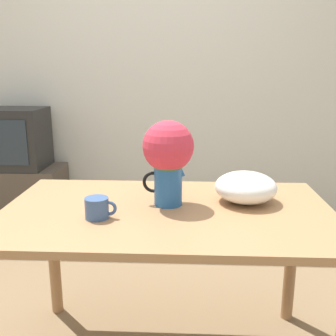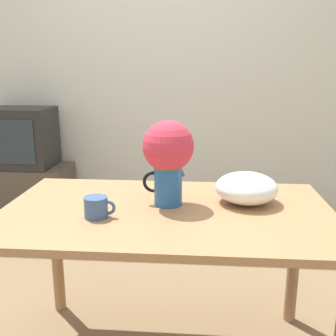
{
  "view_description": "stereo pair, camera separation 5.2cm",
  "coord_description": "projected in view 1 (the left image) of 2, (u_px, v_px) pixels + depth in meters",
  "views": [
    {
      "loc": [
        0.27,
        -1.61,
        1.3
      ],
      "look_at": [
        0.2,
        -0.03,
        0.9
      ],
      "focal_mm": 42.0,
      "sensor_mm": 36.0,
      "label": 1
    },
    {
      "loc": [
        0.33,
        -1.61,
        1.3
      ],
      "look_at": [
        0.2,
        -0.03,
        0.9
      ],
      "focal_mm": 42.0,
      "sensor_mm": 36.0,
      "label": 2
    }
  ],
  "objects": [
    {
      "name": "wall_back",
      "position": [
        154.0,
        68.0,
        3.2
      ],
      "size": [
        8.0,
        0.05,
        2.6
      ],
      "color": "silver",
      "rests_on": "ground_plane"
    },
    {
      "name": "table",
      "position": [
        167.0,
        231.0,
        1.65
      ],
      "size": [
        1.37,
        0.82,
        0.74
      ],
      "color": "#A3754C",
      "rests_on": "ground_plane"
    },
    {
      "name": "flower_vase",
      "position": [
        168.0,
        155.0,
        1.63
      ],
      "size": [
        0.22,
        0.21,
        0.36
      ],
      "color": "#235B9E",
      "rests_on": "table"
    },
    {
      "name": "coffee_mug",
      "position": [
        98.0,
        208.0,
        1.51
      ],
      "size": [
        0.12,
        0.09,
        0.08
      ],
      "color": "#385689",
      "rests_on": "table"
    },
    {
      "name": "white_bowl",
      "position": [
        246.0,
        187.0,
        1.7
      ],
      "size": [
        0.27,
        0.27,
        0.13
      ],
      "color": "white",
      "rests_on": "table"
    },
    {
      "name": "tv_stand",
      "position": [
        17.0,
        198.0,
        3.23
      ],
      "size": [
        0.76,
        0.4,
        0.52
      ],
      "color": "#4C4238",
      "rests_on": "ground_plane"
    },
    {
      "name": "tv_set",
      "position": [
        11.0,
        138.0,
        3.11
      ],
      "size": [
        0.53,
        0.4,
        0.47
      ],
      "color": "black",
      "rests_on": "tv_stand"
    }
  ]
}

